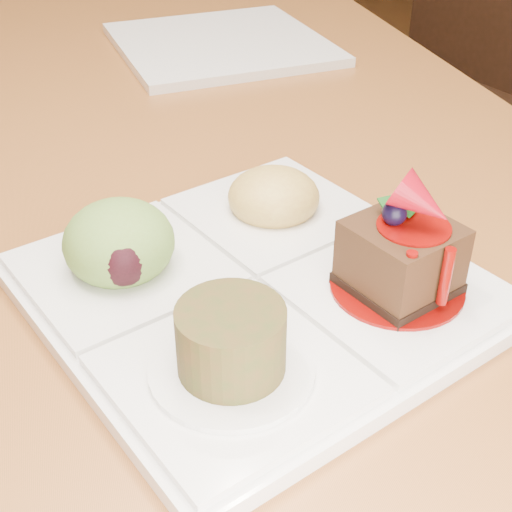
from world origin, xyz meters
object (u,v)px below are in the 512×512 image
object	(u,v)px
dining_table	(47,90)
sampler_plate	(250,270)
second_plate	(221,44)
chair_right	(456,56)

from	to	relation	value
dining_table	sampler_plate	xyz separation A→B (m)	(0.13, -0.63, 0.09)
sampler_plate	second_plate	xyz separation A→B (m)	(0.11, 0.54, -0.02)
chair_right	dining_table	bearing A→B (deg)	90.51
dining_table	sampler_plate	size ratio (longest dim) A/B	5.01
dining_table	second_plate	bearing A→B (deg)	-20.37
dining_table	second_plate	xyz separation A→B (m)	(0.24, -0.09, 0.07)
dining_table	chair_right	xyz separation A→B (m)	(0.83, 0.29, -0.12)
dining_table	sampler_plate	world-z (taller)	sampler_plate
sampler_plate	second_plate	bearing A→B (deg)	57.84
second_plate	dining_table	bearing A→B (deg)	159.63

